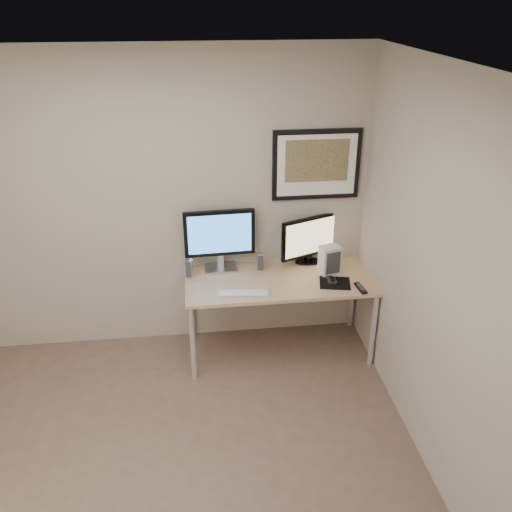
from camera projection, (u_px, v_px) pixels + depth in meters
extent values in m
plane|color=brown|center=(162.00, 480.00, 3.62)|extent=(3.60, 3.60, 0.00)
plane|color=white|center=(118.00, 74.00, 2.47)|extent=(3.60, 3.60, 0.00)
plane|color=gray|center=(157.00, 207.00, 4.56)|extent=(3.60, 0.00, 3.60)
plane|color=gray|center=(449.00, 296.00, 3.24)|extent=(0.00, 3.40, 3.40)
cube|color=#976549|center=(280.00, 281.00, 4.61)|extent=(1.60, 0.70, 0.03)
cylinder|color=silver|center=(193.00, 343.00, 4.42)|extent=(0.04, 0.04, 0.70)
cylinder|color=silver|center=(192.00, 304.00, 4.97)|extent=(0.04, 0.04, 0.70)
cylinder|color=silver|center=(373.00, 331.00, 4.58)|extent=(0.04, 0.04, 0.70)
cylinder|color=silver|center=(353.00, 294.00, 5.13)|extent=(0.04, 0.04, 0.70)
cube|color=black|center=(316.00, 165.00, 4.55)|extent=(0.75, 0.03, 0.60)
cube|color=silver|center=(317.00, 165.00, 4.53)|extent=(0.67, 0.00, 0.52)
cube|color=gold|center=(317.00, 161.00, 4.51)|extent=(0.54, 0.00, 0.36)
cube|color=#A5A5A9|center=(221.00, 268.00, 4.76)|extent=(0.29, 0.21, 0.02)
cube|color=#A5A5A9|center=(220.00, 261.00, 4.73)|extent=(0.06, 0.05, 0.12)
cube|color=black|center=(219.00, 233.00, 4.61)|extent=(0.61, 0.07, 0.41)
cube|color=blue|center=(220.00, 234.00, 4.60)|extent=(0.54, 0.03, 0.35)
cube|color=black|center=(308.00, 262.00, 4.88)|extent=(0.27, 0.21, 0.02)
cube|color=black|center=(308.00, 258.00, 4.86)|extent=(0.07, 0.06, 0.05)
cube|color=black|center=(309.00, 237.00, 4.77)|extent=(0.53, 0.24, 0.37)
cube|color=tan|center=(310.00, 238.00, 4.75)|extent=(0.47, 0.19, 0.31)
cylinder|color=#A5A5A9|center=(189.00, 268.00, 4.61)|extent=(0.08, 0.08, 0.16)
cylinder|color=#A5A5A9|center=(260.00, 261.00, 4.73)|extent=(0.07, 0.07, 0.16)
cube|color=#B8B8BC|center=(244.00, 293.00, 4.38)|extent=(0.42, 0.15, 0.01)
cube|color=black|center=(335.00, 283.00, 4.54)|extent=(0.30, 0.27, 0.00)
ellipsoid|color=black|center=(332.00, 279.00, 4.56)|extent=(0.06, 0.11, 0.04)
cube|color=black|center=(361.00, 288.00, 4.44)|extent=(0.07, 0.18, 0.02)
cube|color=silver|center=(330.00, 260.00, 4.65)|extent=(0.19, 0.16, 0.25)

